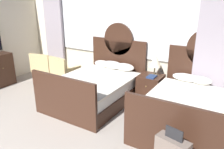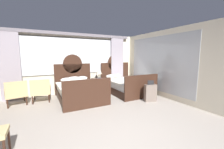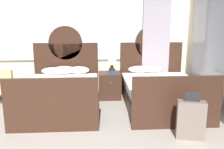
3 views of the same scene
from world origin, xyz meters
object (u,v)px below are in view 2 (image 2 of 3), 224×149
(bed_near_window, at_px, (79,90))
(nightstand_between_beds, at_px, (98,85))
(bed_near_mirror, at_px, (126,85))
(armchair_by_window_left, at_px, (41,90))
(armchair_by_window_centre, at_px, (16,92))
(book_on_nightstand, at_px, (100,79))
(suitcase_on_floor, at_px, (150,93))
(table_lamp_on_nightstand, at_px, (99,71))

(bed_near_window, relative_size, nightstand_between_beds, 3.50)
(bed_near_mirror, relative_size, armchair_by_window_left, 2.58)
(nightstand_between_beds, distance_m, armchair_by_window_centre, 3.19)
(bed_near_mirror, bearing_deg, nightstand_between_beds, 147.36)
(book_on_nightstand, height_order, armchair_by_window_left, armchair_by_window_left)
(armchair_by_window_centre, bearing_deg, bed_near_window, -8.06)
(book_on_nightstand, xyz_separation_m, suitcase_on_floor, (1.13, -2.07, -0.32))
(bed_near_mirror, height_order, nightstand_between_beds, bed_near_mirror)
(bed_near_mirror, height_order, suitcase_on_floor, bed_near_mirror)
(bed_near_mirror, distance_m, table_lamp_on_nightstand, 1.41)
(armchair_by_window_centre, relative_size, suitcase_on_floor, 1.08)
(bed_near_mirror, xyz_separation_m, nightstand_between_beds, (-1.08, 0.69, -0.04))
(bed_near_mirror, distance_m, book_on_nightstand, 1.21)
(bed_near_window, bearing_deg, armchair_by_window_centre, 171.94)
(nightstand_between_beds, relative_size, armchair_by_window_centre, 0.74)
(table_lamp_on_nightstand, height_order, armchair_by_window_left, table_lamp_on_nightstand)
(nightstand_between_beds, bearing_deg, armchair_by_window_left, -171.02)
(suitcase_on_floor, bearing_deg, table_lamp_on_nightstand, 116.92)
(armchair_by_window_centre, height_order, suitcase_on_floor, armchair_by_window_centre)
(bed_near_window, xyz_separation_m, table_lamp_on_nightstand, (1.14, 0.72, 0.63))
(bed_near_mirror, distance_m, suitcase_on_floor, 1.50)
(bed_near_window, bearing_deg, nightstand_between_beds, 32.00)
(table_lamp_on_nightstand, relative_size, armchair_by_window_left, 0.62)
(table_lamp_on_nightstand, height_order, book_on_nightstand, table_lamp_on_nightstand)
(nightstand_between_beds, bearing_deg, table_lamp_on_nightstand, 38.92)
(nightstand_between_beds, height_order, book_on_nightstand, book_on_nightstand)
(bed_near_window, bearing_deg, suitcase_on_floor, -33.57)
(nightstand_between_beds, xyz_separation_m, book_on_nightstand, (0.06, -0.11, 0.33))
(nightstand_between_beds, bearing_deg, suitcase_on_floor, -61.37)
(book_on_nightstand, bearing_deg, bed_near_mirror, -29.75)
(bed_near_window, xyz_separation_m, nightstand_between_beds, (1.08, 0.67, -0.05))
(bed_near_window, distance_m, table_lamp_on_nightstand, 1.49)
(bed_near_mirror, height_order, armchair_by_window_centre, bed_near_mirror)
(nightstand_between_beds, bearing_deg, armchair_by_window_centre, -173.17)
(nightstand_between_beds, distance_m, book_on_nightstand, 0.35)
(bed_near_window, height_order, armchair_by_window_centre, bed_near_window)
(book_on_nightstand, height_order, armchair_by_window_centre, armchair_by_window_centre)
(book_on_nightstand, xyz_separation_m, armchair_by_window_left, (-2.46, -0.27, -0.20))
(bed_near_window, relative_size, book_on_nightstand, 8.46)
(bed_near_window, bearing_deg, bed_near_mirror, -0.39)
(book_on_nightstand, distance_m, armchair_by_window_left, 2.49)
(bed_near_mirror, height_order, armchair_by_window_left, bed_near_mirror)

